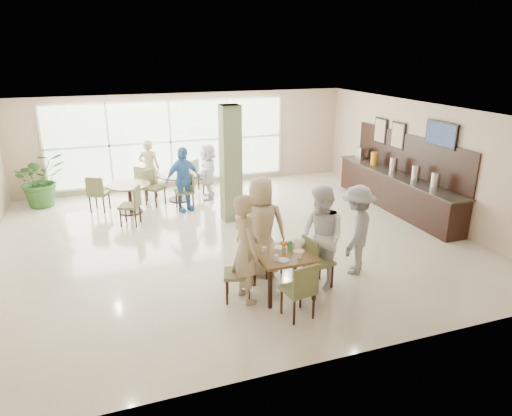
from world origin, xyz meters
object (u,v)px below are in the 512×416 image
object	(u,v)px
round_table_left	(130,191)
adult_a	(183,179)
teen_left	(246,249)
buffet_counter	(396,189)
teen_far	(261,227)
potted_plant	(41,179)
teen_standing	(357,230)
main_table	(284,258)
adult_b	(208,171)
teen_right	(321,238)
round_table_right	(178,180)
adult_standing	(149,168)

from	to	relation	value
round_table_left	adult_a	size ratio (longest dim) A/B	0.63
teen_left	adult_a	world-z (taller)	teen_left
buffet_counter	teen_far	bearing A→B (deg)	-153.63
buffet_counter	adult_a	world-z (taller)	buffet_counter
potted_plant	teen_standing	size ratio (longest dim) A/B	0.86
main_table	potted_plant	size ratio (longest dim) A/B	0.65
potted_plant	teen_left	distance (m)	7.42
main_table	adult_b	world-z (taller)	adult_b
buffet_counter	teen_standing	bearing A→B (deg)	-136.06
teen_right	adult_a	distance (m)	4.99
buffet_counter	potted_plant	bearing A→B (deg)	159.00
round_table_right	buffet_counter	distance (m)	5.87
potted_plant	main_table	bearing A→B (deg)	-56.38
teen_standing	adult_b	xyz separation A→B (m)	(-1.51, 5.34, -0.07)
adult_b	buffet_counter	bearing A→B (deg)	77.49
main_table	buffet_counter	world-z (taller)	buffet_counter
teen_far	teen_standing	size ratio (longest dim) A/B	1.11
adult_a	main_table	bearing A→B (deg)	-100.78
adult_standing	adult_a	bearing A→B (deg)	133.79
potted_plant	adult_b	xyz separation A→B (m)	(4.37, -0.84, 0.05)
buffet_counter	teen_standing	xyz separation A→B (m)	(-2.91, -2.81, 0.30)
teen_right	adult_a	xyz separation A→B (m)	(-1.52, 4.76, -0.07)
adult_standing	round_table_right	bearing A→B (deg)	157.14
main_table	potted_plant	distance (m)	7.77
teen_left	teen_right	xyz separation A→B (m)	(1.39, 0.04, -0.02)
main_table	adult_a	size ratio (longest dim) A/B	0.56
teen_standing	adult_standing	world-z (taller)	teen_standing
adult_a	round_table_right	bearing A→B (deg)	67.59
main_table	buffet_counter	size ratio (longest dim) A/B	0.20
teen_far	teen_standing	bearing A→B (deg)	179.50
main_table	buffet_counter	distance (m)	5.46
main_table	adult_a	bearing A→B (deg)	99.40
teen_far	teen_left	bearing A→B (deg)	71.94
main_table	buffet_counter	bearing A→B (deg)	34.60
main_table	teen_standing	xyz separation A→B (m)	(1.58, 0.29, 0.19)
buffet_counter	potted_plant	xyz separation A→B (m)	(-8.79, 3.37, 0.18)
round_table_right	teen_left	size ratio (longest dim) A/B	0.62
potted_plant	adult_b	distance (m)	4.45
round_table_left	teen_left	size ratio (longest dim) A/B	0.57
teen_left	adult_b	distance (m)	5.67
adult_a	buffet_counter	bearing A→B (deg)	-38.05
potted_plant	adult_a	bearing A→B (deg)	-25.46
teen_standing	round_table_right	bearing A→B (deg)	-114.34
main_table	teen_far	xyz separation A→B (m)	(-0.11, 0.82, 0.28)
adult_b	adult_standing	distance (m)	1.71
round_table_left	buffet_counter	world-z (taller)	buffet_counter
teen_left	teen_far	xyz separation A→B (m)	(0.56, 0.81, 0.01)
round_table_right	teen_right	world-z (taller)	teen_right
round_table_right	teen_left	distance (m)	5.74
buffet_counter	teen_left	size ratio (longest dim) A/B	2.53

